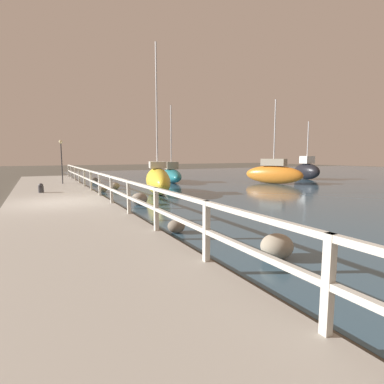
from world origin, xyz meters
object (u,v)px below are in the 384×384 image
mooring_bollard (41,188)px  dock_lamp (61,153)px  sailboat_teal (171,174)px  sailboat_black (307,170)px  sailboat_orange (273,173)px  sailboat_yellow (158,180)px

mooring_bollard → dock_lamp: bearing=74.2°
mooring_bollard → sailboat_teal: (9.43, 4.95, 0.16)m
mooring_bollard → sailboat_teal: size_ratio=0.08×
sailboat_teal → sailboat_black: 12.44m
sailboat_orange → sailboat_teal: bearing=119.1°
dock_lamp → sailboat_teal: 8.22m
mooring_bollard → sailboat_orange: size_ratio=0.08×
sailboat_orange → sailboat_black: (5.73, 1.95, 0.04)m
mooring_bollard → sailboat_black: sailboat_black is taller
mooring_bollard → sailboat_teal: bearing=27.7°
sailboat_black → sailboat_teal: bearing=178.3°
mooring_bollard → sailboat_black: bearing=5.8°
sailboat_teal → sailboat_yellow: size_ratio=0.74×
sailboat_teal → sailboat_black: bearing=1.6°
sailboat_black → mooring_bollard: bearing=-163.1°
dock_lamp → sailboat_orange: 15.25m
dock_lamp → sailboat_yellow: sailboat_yellow is taller
sailboat_orange → mooring_bollard: bearing=156.4°
sailboat_teal → sailboat_black: size_ratio=1.18×
dock_lamp → sailboat_orange: bearing=-17.8°
sailboat_teal → sailboat_orange: bearing=-21.9°
mooring_bollard → sailboat_black: size_ratio=0.09×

